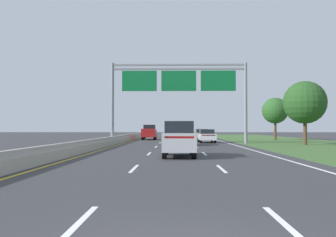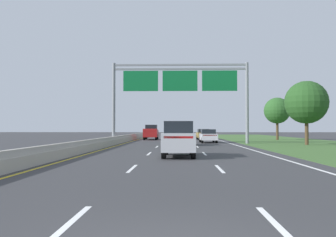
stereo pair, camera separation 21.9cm
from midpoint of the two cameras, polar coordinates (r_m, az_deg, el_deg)
name	(u,v)px [view 2 (the right image)]	position (r m, az deg, el deg)	size (l,w,h in m)	color
ground_plane	(177,144)	(40.01, 1.62, -3.96)	(220.00, 220.00, 0.00)	#333335
lane_striping	(177,144)	(39.56, 1.62, -3.98)	(11.96, 106.00, 0.01)	white
grass_verge_right	(306,144)	(42.38, 20.88, -3.71)	(14.00, 110.00, 0.02)	#3D602D
median_barrier_concrete	(117,140)	(40.54, -7.76, -3.41)	(0.60, 110.00, 0.85)	#A8A399
overhead_sign_gantry	(180,86)	(40.34, 2.04, 5.17)	(15.06, 0.42, 8.93)	gray
pickup_truck_red	(151,132)	(54.01, -2.54, -2.18)	(2.06, 5.42, 2.20)	maroon
car_gold_right_lane_sedan	(203,134)	(54.57, 5.61, -2.43)	(1.93, 4.45, 1.57)	#A38438
car_darkgreen_centre_lane_suv	(180,134)	(36.44, 2.00, -2.47)	(2.02, 4.75, 2.11)	#193D23
car_white_right_lane_sedan	(208,136)	(43.12, 6.42, -2.68)	(1.89, 4.43, 1.57)	silver
car_silver_centre_lane_suv	(179,138)	(21.94, 1.96, -3.12)	(1.93, 4.71, 2.11)	#B2B5BA
car_grey_centre_lane_sedan	(178,134)	(57.02, 1.71, -2.40)	(1.93, 4.44, 1.57)	slate
roadside_tree_mid	(306,102)	(39.72, 20.95, 2.36)	(4.36, 4.36, 6.52)	#4C3823
roadside_tree_far	(277,111)	(54.80, 16.79, 1.18)	(3.74, 3.74, 6.11)	#4C3823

